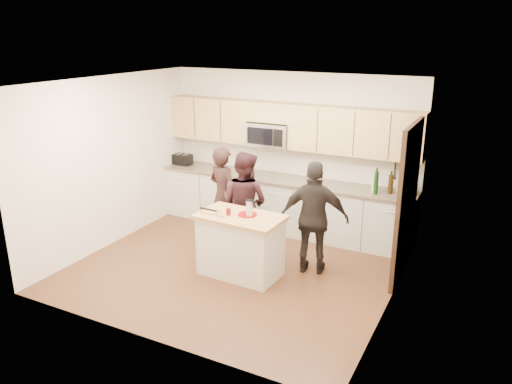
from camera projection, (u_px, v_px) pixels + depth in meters
The scene contains 21 objects.
floor at pixel (235, 268), 7.38m from camera, with size 4.50×4.50×0.00m, color #59311E.
room_shell at pixel (233, 154), 6.85m from camera, with size 4.52×4.02×2.71m.
back_cabinetry at pixel (282, 204), 8.67m from camera, with size 4.50×0.66×0.94m.
upper_cabinetry at pixel (289, 125), 8.35m from camera, with size 4.50×0.33×0.75m.
microwave at pixel (269, 135), 8.53m from camera, with size 0.76×0.41×0.40m.
doorway at pixel (408, 198), 6.82m from camera, with size 0.06×1.25×2.20m.
framed_picture at pixel (404, 169), 7.82m from camera, with size 0.30×0.03×0.38m.
dish_towel at pixel (229, 182), 8.82m from camera, with size 0.34×0.60×0.48m.
island at pixel (241, 245), 7.06m from camera, with size 1.23×0.76×0.90m.
red_plate at pixel (247, 214), 6.94m from camera, with size 0.27×0.27×0.02m, color maroon.
box_grater at pixel (249, 208), 6.83m from camera, with size 0.09×0.06×0.24m.
drink_glass at pixel (228, 212), 6.93m from camera, with size 0.07×0.07×0.09m, color maroon.
cutting_board at pixel (211, 212), 7.05m from camera, with size 0.23×0.19×0.02m, color tan.
tongs at pixel (209, 209), 7.09m from camera, with size 0.28×0.03×0.02m, color black.
knife at pixel (218, 216), 6.86m from camera, with size 0.20×0.02×0.01m, color silver.
toaster at pixel (183, 159), 9.36m from camera, with size 0.34×0.21×0.20m.
bottle_cluster at pixel (386, 182), 7.69m from camera, with size 0.41×0.28×0.41m.
orchid at pixel (410, 179), 7.56m from camera, with size 0.29×0.23×0.53m, color #337F39.
woman_left at pixel (223, 196), 8.06m from camera, with size 0.59×0.39×1.61m, color black.
woman_center at pixel (244, 203), 7.69m from camera, with size 0.79×0.62×1.63m, color black.
woman_right at pixel (314, 218), 7.03m from camera, with size 0.97×0.40×1.65m, color black.
Camera 1 is at (3.31, -5.80, 3.36)m, focal length 35.00 mm.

